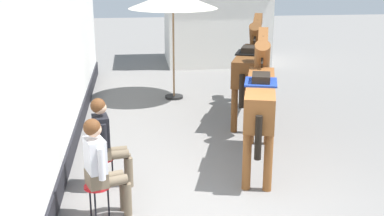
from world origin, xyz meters
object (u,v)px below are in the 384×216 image
seated_visitor_far (106,138)px  saddled_horse_far (250,64)px  seated_visitor_near (101,163)px  saddled_horse_near (260,95)px  cafe_parasol (173,0)px

seated_visitor_far → saddled_horse_far: size_ratio=0.48×
seated_visitor_near → saddled_horse_near: bearing=33.2°
saddled_horse_near → cafe_parasol: bearing=104.8°
seated_visitor_far → cafe_parasol: (1.39, 4.82, 1.59)m
seated_visitor_far → cafe_parasol: bearing=73.9°
seated_visitor_far → saddled_horse_near: bearing=15.7°
seated_visitor_far → cafe_parasol: 5.26m
seated_visitor_near → seated_visitor_far: size_ratio=1.00×
saddled_horse_far → cafe_parasol: size_ratio=1.11×
seated_visitor_far → saddled_horse_far: 4.32m
seated_visitor_far → saddled_horse_near: 2.60m
saddled_horse_far → seated_visitor_far: bearing=-132.1°
saddled_horse_near → saddled_horse_far: bearing=80.8°
saddled_horse_far → seated_visitor_near: bearing=-125.1°
seated_visitor_near → seated_visitor_far: (0.02, 0.94, 0.00)m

